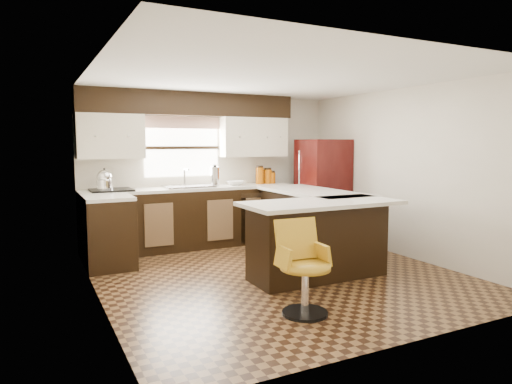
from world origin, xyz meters
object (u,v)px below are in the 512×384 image
peninsula_long (310,225)px  peninsula_return (318,241)px  bar_chair (305,268)px  refrigerator (323,190)px

peninsula_long → peninsula_return: bearing=-118.3°
peninsula_return → bar_chair: 1.23m
peninsula_long → bar_chair: bearing=-124.4°
peninsula_return → refrigerator: size_ratio=0.98×
peninsula_return → refrigerator: (1.34, 1.83, 0.39)m
peninsula_long → bar_chair: (-1.31, -1.92, -0.00)m
peninsula_long → refrigerator: bearing=46.4°
peninsula_return → bar_chair: bearing=-129.9°
peninsula_long → refrigerator: size_ratio=1.16×
refrigerator → bar_chair: (-2.13, -2.78, -0.39)m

